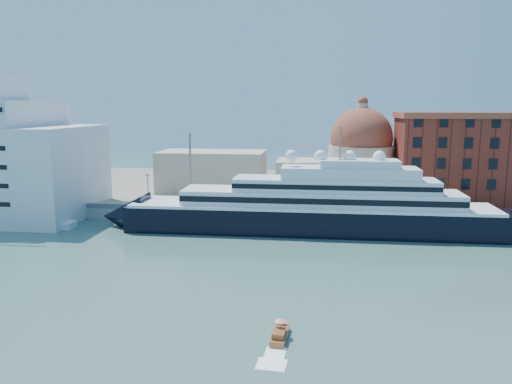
# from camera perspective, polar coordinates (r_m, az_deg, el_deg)

# --- Properties ---
(ground) EXTENTS (400.00, 400.00, 0.00)m
(ground) POSITION_cam_1_polar(r_m,az_deg,el_deg) (87.06, 0.13, -8.09)
(ground) COLOR #345B59
(ground) RESTS_ON ground
(quay) EXTENTS (180.00, 10.00, 2.50)m
(quay) POSITION_cam_1_polar(r_m,az_deg,el_deg) (119.44, 2.08, -2.54)
(quay) COLOR gray
(quay) RESTS_ON ground
(land) EXTENTS (260.00, 72.00, 2.00)m
(land) POSITION_cam_1_polar(r_m,az_deg,el_deg) (159.67, 3.35, 0.49)
(land) COLOR slate
(land) RESTS_ON ground
(quay_fence) EXTENTS (180.00, 0.10, 1.20)m
(quay_fence) POSITION_cam_1_polar(r_m,az_deg,el_deg) (114.67, 1.89, -2.12)
(quay_fence) COLOR slate
(quay_fence) RESTS_ON quay
(superyacht) EXTENTS (88.89, 12.32, 26.56)m
(superyacht) POSITION_cam_1_polar(r_m,az_deg,el_deg) (107.63, 4.86, -2.13)
(superyacht) COLOR black
(superyacht) RESTS_ON ground
(service_barge) EXTENTS (12.70, 4.66, 2.82)m
(service_barge) POSITION_cam_1_polar(r_m,az_deg,el_deg) (120.35, -22.74, -3.43)
(service_barge) COLOR white
(service_barge) RESTS_ON ground
(water_taxi) EXTENTS (2.08, 5.25, 2.44)m
(water_taxi) POSITION_cam_1_polar(r_m,az_deg,el_deg) (60.18, 2.73, -15.96)
(water_taxi) COLOR brown
(water_taxi) RESTS_ON ground
(warehouse) EXTENTS (43.00, 19.00, 23.25)m
(warehouse) POSITION_cam_1_polar(r_m,az_deg,el_deg) (141.31, 24.35, 3.66)
(warehouse) COLOR maroon
(warehouse) RESTS_ON land
(church) EXTENTS (66.00, 18.00, 25.50)m
(church) POSITION_cam_1_polar(r_m,az_deg,el_deg) (140.92, 5.53, 3.29)
(church) COLOR beige
(church) RESTS_ON land
(lamp_posts) EXTENTS (120.80, 2.40, 18.00)m
(lamp_posts) POSITION_cam_1_polar(r_m,az_deg,el_deg) (117.95, -4.11, 1.52)
(lamp_posts) COLOR slate
(lamp_posts) RESTS_ON quay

